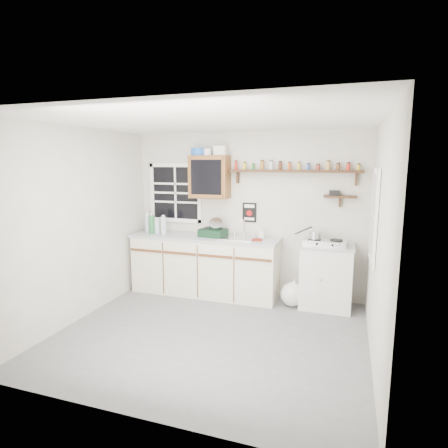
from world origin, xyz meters
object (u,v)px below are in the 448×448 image
Objects in this scene: main_cabinet at (205,265)px; upper_cabinet at (210,177)px; spice_shelf at (294,170)px; dish_rack at (214,231)px; right_cabinet at (326,276)px; hotplate at (325,242)px.

main_cabinet is 1.37m from upper_cabinet.
dish_rack is (-1.16, -0.19, -0.92)m from spice_shelf.
right_cabinet is 0.48× the size of spice_shelf.
spice_shelf is (-0.53, 0.19, 1.48)m from right_cabinet.
upper_cabinet is 0.34× the size of spice_shelf.
right_cabinet is 1.40× the size of upper_cabinet.
main_cabinet is at bearing -175.30° from hotplate.
hotplate is at bearing 0.17° from main_cabinet.
hotplate is at bearing -4.48° from upper_cabinet.
spice_shelf is at bearing 160.47° from right_cabinet.
right_cabinet is 1.58m from spice_shelf.
dish_rack is at bearing -179.93° from right_cabinet.
dish_rack is at bearing -47.32° from upper_cabinet.
main_cabinet is at bearing -170.74° from spice_shelf.
dish_rack is at bearing -170.73° from spice_shelf.
upper_cabinet is 0.83m from dish_rack.
main_cabinet is 3.55× the size of upper_cabinet.
upper_cabinet reaches higher than spice_shelf.
upper_cabinet is 1.08× the size of hotplate.
dish_rack is (0.15, 0.02, 0.55)m from main_cabinet.
dish_rack reaches higher than main_cabinet.
main_cabinet is at bearing -163.93° from dish_rack.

